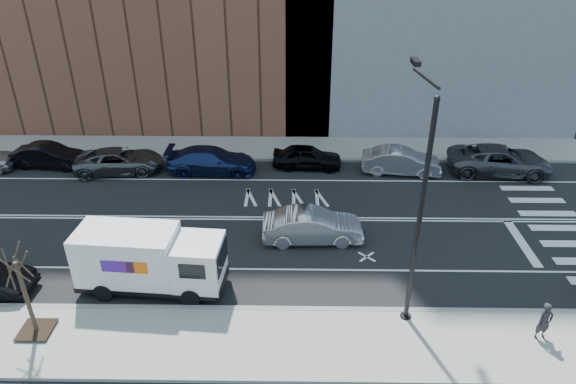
{
  "coord_description": "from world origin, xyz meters",
  "views": [
    {
      "loc": [
        2.64,
        -22.61,
        14.01
      ],
      "look_at": [
        2.31,
        0.31,
        1.4
      ],
      "focal_mm": 32.0,
      "sensor_mm": 36.0,
      "label": 1
    }
  ],
  "objects_px": {
    "far_parked_b": "(49,156)",
    "pedestrian": "(544,321)",
    "driving_sedan": "(312,226)",
    "fedex_van": "(149,259)"
  },
  "relations": [
    {
      "from": "driving_sedan",
      "to": "pedestrian",
      "type": "xyz_separation_m",
      "value": [
        8.24,
        -6.52,
        0.15
      ]
    },
    {
      "from": "far_parked_b",
      "to": "pedestrian",
      "type": "height_order",
      "value": "pedestrian"
    },
    {
      "from": "fedex_van",
      "to": "driving_sedan",
      "type": "xyz_separation_m",
      "value": [
        6.8,
        3.67,
        -0.66
      ]
    },
    {
      "from": "pedestrian",
      "to": "far_parked_b",
      "type": "bearing_deg",
      "value": 135.88
    },
    {
      "from": "driving_sedan",
      "to": "pedestrian",
      "type": "distance_m",
      "value": 10.51
    },
    {
      "from": "pedestrian",
      "to": "fedex_van",
      "type": "bearing_deg",
      "value": 155.84
    },
    {
      "from": "fedex_van",
      "to": "driving_sedan",
      "type": "distance_m",
      "value": 7.76
    },
    {
      "from": "far_parked_b",
      "to": "driving_sedan",
      "type": "height_order",
      "value": "driving_sedan"
    },
    {
      "from": "far_parked_b",
      "to": "pedestrian",
      "type": "xyz_separation_m",
      "value": [
        24.29,
        -14.42,
        0.21
      ]
    },
    {
      "from": "fedex_van",
      "to": "far_parked_b",
      "type": "height_order",
      "value": "fedex_van"
    }
  ]
}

